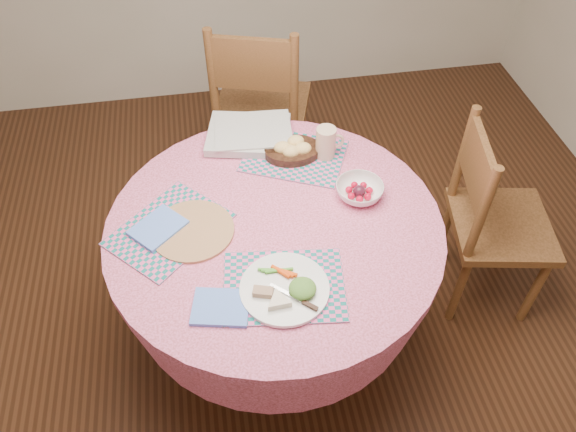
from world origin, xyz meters
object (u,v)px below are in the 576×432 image
object	(u,v)px
wicker_trivet	(193,231)
bread_bowl	(293,149)
latte_mug	(326,142)
fruit_bowl	(359,191)
chair_right	(491,218)
dining_table	(275,257)
chair_back	(260,105)
dinner_plate	(287,288)

from	to	relation	value
wicker_trivet	bread_bowl	bearing A→B (deg)	39.48
latte_mug	fruit_bowl	xyz separation A→B (m)	(0.08, -0.25, -0.04)
chair_right	dining_table	bearing A→B (deg)	106.84
chair_back	fruit_bowl	xyz separation A→B (m)	(0.26, -0.95, 0.24)
chair_back	bread_bowl	bearing A→B (deg)	111.53
wicker_trivet	fruit_bowl	world-z (taller)	fruit_bowl
wicker_trivet	bread_bowl	xyz separation A→B (m)	(0.43, 0.35, 0.03)
dinner_plate	chair_back	bearing A→B (deg)	86.29
chair_back	dinner_plate	size ratio (longest dim) A/B	3.48
fruit_bowl	dinner_plate	bearing A→B (deg)	-131.43
chair_right	wicker_trivet	size ratio (longest dim) A/B	3.14
wicker_trivet	latte_mug	bearing A→B (deg)	30.15
bread_bowl	fruit_bowl	distance (m)	0.35
chair_right	bread_bowl	size ratio (longest dim) A/B	4.09
dining_table	chair_back	world-z (taller)	chair_back
wicker_trivet	latte_mug	world-z (taller)	latte_mug
dining_table	bread_bowl	distance (m)	0.45
bread_bowl	fruit_bowl	world-z (taller)	bread_bowl
dining_table	latte_mug	xyz separation A→B (m)	(0.26, 0.33, 0.27)
chair_back	dinner_plate	xyz separation A→B (m)	(-0.09, -1.34, 0.24)
wicker_trivet	fruit_bowl	size ratio (longest dim) A/B	1.30
fruit_bowl	wicker_trivet	bearing A→B (deg)	-173.23
dining_table	fruit_bowl	size ratio (longest dim) A/B	5.37
wicker_trivet	dinner_plate	bearing A→B (deg)	-47.69
chair_right	dinner_plate	size ratio (longest dim) A/B	3.19
wicker_trivet	chair_right	bearing A→B (deg)	4.30
wicker_trivet	dinner_plate	world-z (taller)	dinner_plate
dining_table	chair_back	distance (m)	1.03
dinner_plate	fruit_bowl	distance (m)	0.52
dining_table	bread_bowl	size ratio (longest dim) A/B	5.39
chair_right	chair_back	size ratio (longest dim) A/B	0.92
dining_table	chair_back	size ratio (longest dim) A/B	1.21
chair_back	fruit_bowl	size ratio (longest dim) A/B	4.44
chair_back	bread_bowl	xyz separation A→B (m)	(0.05, -0.67, 0.25)
chair_right	dinner_plate	xyz separation A→B (m)	(-0.97, -0.41, 0.28)
wicker_trivet	fruit_bowl	distance (m)	0.64
dining_table	chair_back	xyz separation A→B (m)	(0.08, 1.03, -0.02)
dining_table	fruit_bowl	world-z (taller)	fruit_bowl
dinner_plate	latte_mug	size ratio (longest dim) A/B	2.23
chair_right	wicker_trivet	world-z (taller)	chair_right
wicker_trivet	chair_back	bearing A→B (deg)	69.81
bread_bowl	fruit_bowl	xyz separation A→B (m)	(0.21, -0.28, -0.01)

